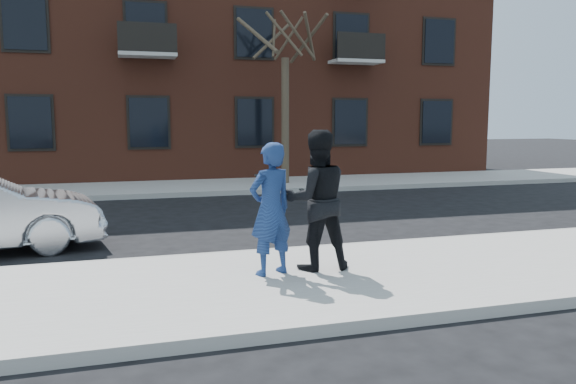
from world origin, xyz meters
name	(u,v)px	position (x,y,z in m)	size (l,w,h in m)	color
ground	(195,292)	(0.00, 0.00, 0.00)	(100.00, 100.00, 0.00)	black
near_sidewalk	(197,292)	(0.00, -0.25, 0.07)	(50.00, 3.50, 0.15)	#9B9893
near_curb	(183,259)	(0.00, 1.55, 0.07)	(50.00, 0.10, 0.15)	#999691
far_sidewalk	(150,189)	(0.00, 11.25, 0.07)	(50.00, 3.50, 0.15)	#9B9893
far_curb	(154,196)	(0.00, 9.45, 0.07)	(50.00, 0.10, 0.15)	#999691
apartment_building	(185,30)	(2.00, 18.00, 6.16)	(24.30, 10.30, 12.30)	#5F2C1D
street_tree	(285,22)	(4.50, 11.00, 5.52)	(3.60, 3.60, 6.80)	#3A3022
man_hoodie	(271,209)	(1.07, 0.05, 1.07)	(0.78, 0.65, 1.85)	navy
man_peacoat	(316,200)	(1.78, 0.16, 1.16)	(1.01, 0.80, 2.01)	black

